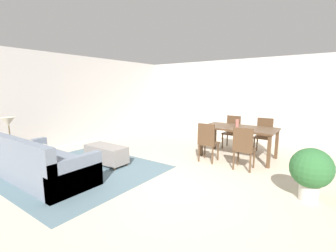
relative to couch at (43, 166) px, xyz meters
name	(u,v)px	position (x,y,z in m)	size (l,w,h in m)	color
ground_plane	(177,186)	(2.16, 1.25, -0.28)	(10.80, 10.80, 0.00)	beige
wall_back	(258,98)	(2.16, 6.25, 1.07)	(9.00, 0.12, 2.70)	beige
wall_left	(60,100)	(-2.34, 1.75, 1.07)	(0.12, 11.00, 2.70)	beige
area_rug	(80,171)	(0.09, 0.69, -0.28)	(3.00, 2.80, 0.01)	slate
couch	(43,166)	(0.00, 0.00, 0.00)	(2.04, 0.98, 0.86)	slate
ottoman_table	(106,154)	(0.18, 1.32, -0.04)	(1.02, 0.46, 0.43)	gray
side_table	(11,147)	(-1.32, -0.02, 0.17)	(0.40, 0.40, 0.58)	brown
table_lamp	(8,123)	(-1.32, -0.02, 0.71)	(0.26, 0.26, 0.53)	brown
dining_table	(239,131)	(2.44, 3.59, 0.39)	(1.74, 0.94, 0.76)	#513823
dining_chair_near_left	(208,140)	(1.99, 2.78, 0.24)	(0.42, 0.42, 0.92)	#513823
dining_chair_near_right	(244,146)	(2.84, 2.73, 0.24)	(0.42, 0.42, 0.92)	#513823
dining_chair_far_left	(232,130)	(1.98, 4.39, 0.24)	(0.41, 0.41, 0.92)	#513823
dining_chair_far_right	(264,133)	(2.85, 4.38, 0.24)	(0.41, 0.41, 0.92)	#513823
vase_centerpiece	(237,123)	(2.40, 3.55, 0.57)	(0.08, 0.08, 0.20)	#B26659
potted_plant	(311,170)	(4.10, 2.01, 0.20)	(0.61, 0.61, 0.83)	beige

